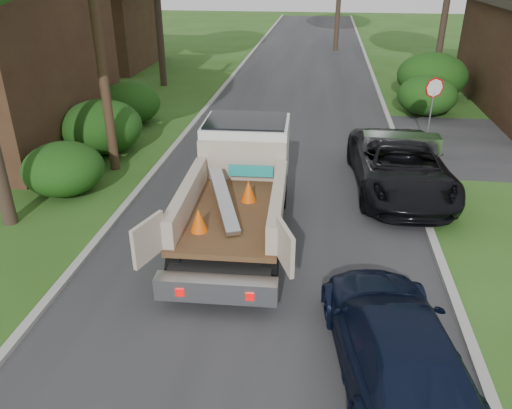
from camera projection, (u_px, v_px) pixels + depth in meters
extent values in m
plane|color=#294D16|center=(261.00, 261.00, 11.53)|extent=(120.00, 120.00, 0.00)
cube|color=#28282B|center=(291.00, 129.00, 20.41)|extent=(8.00, 90.00, 0.02)
cube|color=#9E9E99|center=(193.00, 124.00, 20.87)|extent=(0.20, 90.00, 0.12)
cube|color=#9E9E99|center=(393.00, 132.00, 19.90)|extent=(0.20, 90.00, 0.12)
cylinder|color=slate|center=(430.00, 117.00, 18.47)|extent=(0.06, 0.06, 2.00)
cylinder|color=#B20A0A|center=(435.00, 88.00, 17.98)|extent=(0.71, 0.32, 0.76)
cylinder|color=#382619|center=(94.00, 8.00, 14.40)|extent=(0.30, 0.30, 10.00)
cube|color=#3B2218|center=(93.00, 29.00, 31.67)|extent=(7.00, 7.00, 4.50)
ellipsoid|color=#0D3C0E|center=(63.00, 169.00, 14.59)|extent=(2.34, 2.34, 1.53)
ellipsoid|color=#0D3C0E|center=(102.00, 127.00, 17.66)|extent=(2.86, 2.86, 1.87)
ellipsoid|color=#0D3C0E|center=(129.00, 103.00, 20.84)|extent=(2.60, 2.60, 1.70)
ellipsoid|color=#0D3C0E|center=(427.00, 95.00, 22.02)|extent=(2.60, 2.60, 1.70)
ellipsoid|color=#0D3C0E|center=(432.00, 76.00, 24.49)|extent=(3.38, 3.38, 2.21)
cylinder|color=#2D2119|center=(447.00, 1.00, 26.53)|extent=(0.36, 0.36, 8.50)
cylinder|color=black|center=(211.00, 189.00, 14.05)|extent=(0.34, 0.94, 0.93)
cylinder|color=black|center=(281.00, 191.00, 13.87)|extent=(0.34, 0.94, 0.93)
cylinder|color=black|center=(178.00, 265.00, 10.54)|extent=(0.34, 0.94, 0.93)
cylinder|color=black|center=(270.00, 271.00, 10.36)|extent=(0.34, 0.94, 0.93)
cube|color=black|center=(237.00, 215.00, 12.22)|extent=(2.27, 6.07, 0.25)
cube|color=white|center=(246.00, 150.00, 13.75)|extent=(2.34, 1.94, 1.61)
cube|color=black|center=(246.00, 130.00, 13.50)|extent=(2.18, 1.78, 0.57)
cube|color=#472D19|center=(232.00, 214.00, 11.40)|extent=(2.40, 3.80, 0.12)
cube|color=beige|center=(242.00, 161.00, 12.81)|extent=(2.28, 0.18, 1.04)
cube|color=beige|center=(187.00, 198.00, 11.33)|extent=(0.38, 3.53, 0.62)
cube|color=beige|center=(278.00, 202.00, 11.14)|extent=(0.38, 3.53, 0.62)
cube|color=silver|center=(216.00, 289.00, 9.62)|extent=(2.39, 0.44, 0.47)
cube|color=#B20505|center=(180.00, 292.00, 9.51)|extent=(0.17, 0.05, 0.17)
cube|color=#B20505|center=(250.00, 297.00, 9.39)|extent=(0.17, 0.05, 0.17)
cube|color=beige|center=(149.00, 240.00, 9.46)|extent=(0.37, 0.91, 0.83)
cube|color=beige|center=(285.00, 247.00, 9.23)|extent=(0.42, 0.90, 0.83)
cube|color=silver|center=(223.00, 198.00, 11.35)|extent=(1.21, 2.63, 0.48)
cone|color=#F2590A|center=(199.00, 220.00, 10.47)|extent=(0.39, 0.39, 0.52)
cone|color=#F2590A|center=(248.00, 191.00, 11.78)|extent=(0.39, 0.39, 0.52)
cube|color=#148C84|center=(251.00, 171.00, 12.62)|extent=(1.14, 0.14, 0.29)
imported|color=black|center=(400.00, 166.00, 14.75)|extent=(2.97, 5.81, 1.57)
imported|color=black|center=(395.00, 343.00, 8.10)|extent=(2.60, 4.91, 1.35)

